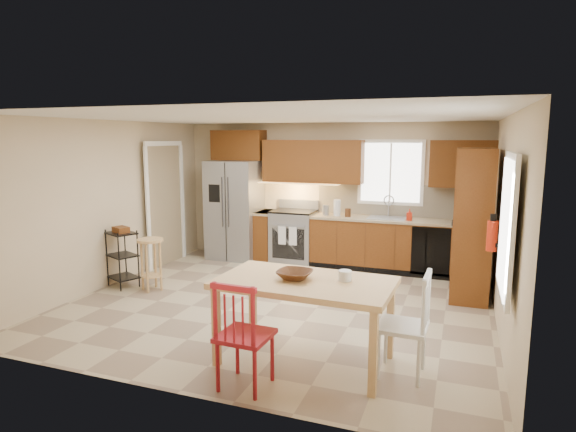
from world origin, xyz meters
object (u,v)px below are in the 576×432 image
at_px(range_stove, 294,237).
at_px(utility_cart, 122,258).
at_px(chair_white, 402,324).
at_px(table_bowl, 295,279).
at_px(refrigerator, 235,210).
at_px(fire_extinguisher, 492,236).
at_px(soap_bottle, 409,215).
at_px(chair_red, 245,333).
at_px(table_jar, 345,278).
at_px(bar_stool, 151,265).
at_px(pantry, 472,224).
at_px(dining_table, 305,322).

distance_m(range_stove, utility_cart, 3.00).
relative_size(chair_white, table_bowl, 2.90).
relative_size(refrigerator, range_stove, 1.98).
bearing_deg(range_stove, fire_extinguisher, -32.62).
bearing_deg(range_stove, soap_bottle, -2.40).
bearing_deg(utility_cart, range_stove, 73.79).
relative_size(range_stove, chair_red, 0.91).
bearing_deg(refrigerator, table_jar, -50.22).
height_order(range_stove, bar_stool, range_stove).
bearing_deg(table_bowl, table_jar, 12.53).
distance_m(refrigerator, chair_red, 4.84).
relative_size(pantry, table_bowl, 6.03).
xyz_separation_m(soap_bottle, table_jar, (-0.24, -3.51, -0.11)).
relative_size(dining_table, chair_red, 1.70).
bearing_deg(refrigerator, fire_extinguisher, -24.52).
height_order(pantry, table_jar, pantry).
relative_size(pantry, chair_white, 2.08).
relative_size(chair_red, bar_stool, 1.30).
bearing_deg(refrigerator, dining_table, -54.83).
xyz_separation_m(dining_table, table_jar, (0.38, 0.11, 0.46)).
bearing_deg(chair_white, range_stove, 35.13).
relative_size(fire_extinguisher, chair_red, 0.36).
relative_size(table_jar, utility_cart, 0.18).
height_order(table_bowl, bar_stool, table_bowl).
distance_m(range_stove, chair_red, 4.48).
bearing_deg(refrigerator, utility_cart, -109.85).
relative_size(fire_extinguisher, table_bowl, 1.03).
distance_m(soap_bottle, fire_extinguisher, 2.27).
bearing_deg(fire_extinguisher, table_jar, -131.78).
relative_size(soap_bottle, pantry, 0.09).
xyz_separation_m(range_stove, soap_bottle, (2.03, -0.08, 0.54)).
bearing_deg(dining_table, chair_white, 5.21).
bearing_deg(dining_table, pantry, 62.20).
relative_size(table_bowl, utility_cart, 0.40).
bearing_deg(table_bowl, pantry, 58.33).
bearing_deg(chair_white, bar_stool, 72.38).
relative_size(pantry, bar_stool, 2.70).
relative_size(fire_extinguisher, chair_white, 0.36).
bearing_deg(chair_white, refrigerator, 46.59).
relative_size(soap_bottle, bar_stool, 0.25).
relative_size(range_stove, chair_white, 0.91).
bearing_deg(pantry, dining_table, -120.00).
xyz_separation_m(range_stove, bar_stool, (-1.43, -2.28, -0.07)).
height_order(fire_extinguisher, table_jar, fire_extinguisher).
relative_size(chair_red, chair_white, 1.00).
bearing_deg(refrigerator, bar_stool, -97.27).
height_order(chair_white, table_bowl, chair_white).
bearing_deg(soap_bottle, bar_stool, -147.63).
xyz_separation_m(chair_white, bar_stool, (-3.80, 1.37, -0.12)).
bearing_deg(pantry, table_bowl, -121.67).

